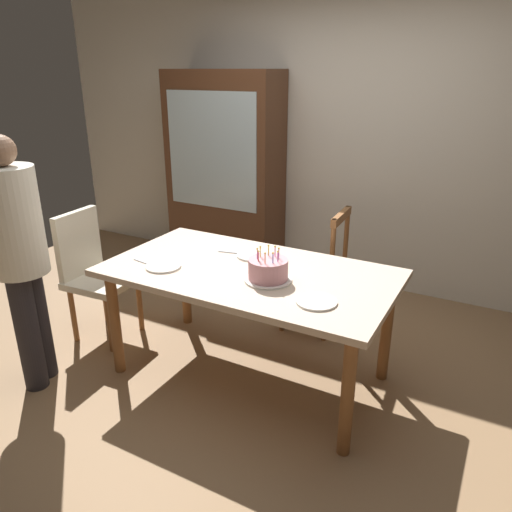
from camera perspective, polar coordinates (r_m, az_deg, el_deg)
The scene contains 13 objects.
ground at distance 3.33m, azimuth -0.78°, elevation -13.62°, with size 6.40×6.40×0.00m, color #93704C.
back_wall at distance 4.48m, azimuth 11.12°, elevation 13.08°, with size 6.40×0.10×2.60m, color silver.
dining_table at distance 3.00m, azimuth -0.84°, elevation -3.11°, with size 1.77×0.96×0.75m.
birthday_cake at distance 2.80m, azimuth 1.43°, elevation -1.69°, with size 0.28×0.28×0.20m.
plate_near_celebrant at distance 3.06m, azimuth -10.84°, elevation -1.19°, with size 0.22×0.22×0.01m, color white.
plate_far_side at distance 3.18m, azimuth -0.32°, elevation 0.09°, with size 0.22×0.22×0.01m, color white.
plate_near_guest at distance 2.58m, azimuth 7.12°, elevation -5.32°, with size 0.22×0.22×0.01m, color white.
fork_near_celebrant at distance 3.16m, azimuth -13.09°, elevation -0.70°, with size 0.18×0.02×0.01m, color silver.
fork_far_side at distance 3.24m, azimuth -2.93°, elevation 0.43°, with size 0.18×0.02×0.01m, color silver.
chair_spindle_back at distance 3.70m, azimuth 7.04°, elevation -1.92°, with size 0.47×0.47×0.95m.
chair_upholstered at distance 3.75m, azimuth -18.64°, elevation -1.39°, with size 0.47×0.47×0.95m.
person_celebrant at distance 3.18m, azimuth -26.12°, elevation 0.43°, with size 0.32×0.32×1.57m.
china_cabinet at distance 4.75m, azimuth -3.67°, elevation 9.62°, with size 1.10×0.45×1.90m.
Camera 1 is at (1.35, -2.38, 1.90)m, focal length 34.02 mm.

